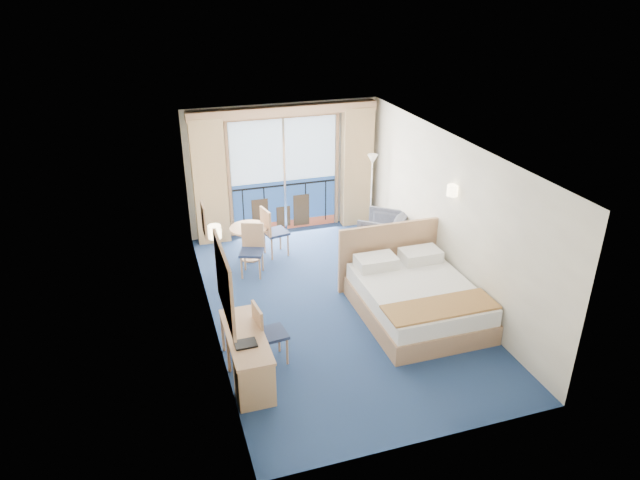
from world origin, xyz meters
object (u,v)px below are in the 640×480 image
at_px(nightstand, 409,252).
at_px(round_table, 249,235).
at_px(bed, 415,297).
at_px(table_chair_b, 252,246).
at_px(floor_lamp, 372,174).
at_px(desk, 253,371).
at_px(armchair, 383,233).
at_px(table_chair_a, 272,229).
at_px(desk_chair, 266,330).

xyz_separation_m(nightstand, round_table, (-2.75, 1.24, 0.20)).
height_order(bed, table_chair_b, bed).
height_order(floor_lamp, table_chair_b, floor_lamp).
bearing_deg(nightstand, round_table, 155.70).
height_order(desk, table_chair_b, table_chair_b).
height_order(armchair, round_table, armchair).
distance_m(nightstand, table_chair_b, 2.90).
bearing_deg(table_chair_b, table_chair_a, 70.38).
bearing_deg(bed, floor_lamp, 80.17).
bearing_deg(floor_lamp, table_chair_a, -167.41).
xyz_separation_m(bed, desk, (-2.87, -1.11, 0.05)).
xyz_separation_m(round_table, table_chair_a, (0.43, -0.01, 0.06)).
height_order(nightstand, round_table, round_table).
xyz_separation_m(nightstand, table_chair_a, (-2.32, 1.23, 0.26)).
xyz_separation_m(desk, table_chair_b, (0.68, 3.30, 0.16)).
relative_size(desk, table_chair_b, 1.53).
xyz_separation_m(armchair, desk, (-3.31, -3.42, -0.01)).
bearing_deg(floor_lamp, armchair, -97.49).
xyz_separation_m(floor_lamp, desk, (-3.43, -4.38, -0.91)).
relative_size(desk, table_chair_a, 1.46).
xyz_separation_m(nightstand, desk_chair, (-3.17, -2.03, 0.23)).
height_order(desk, round_table, desk).
relative_size(desk, round_table, 1.98).
height_order(nightstand, desk, desk).
xyz_separation_m(floor_lamp, round_table, (-2.69, -0.49, -0.78)).
distance_m(desk, round_table, 3.96).
xyz_separation_m(bed, armchair, (0.44, 2.31, 0.06)).
relative_size(bed, table_chair_a, 2.24).
relative_size(table_chair_a, table_chair_b, 1.05).
bearing_deg(floor_lamp, round_table, -169.59).
height_order(nightstand, armchair, armchair).
bearing_deg(table_chair_b, desk, -80.44).
height_order(armchair, desk, armchair).
bearing_deg(desk, desk_chair, 62.35).
bearing_deg(round_table, table_chair_b, -96.22).
distance_m(nightstand, table_chair_a, 2.64).
bearing_deg(round_table, floor_lamp, 10.41).
xyz_separation_m(bed, nightstand, (0.63, 1.54, -0.03)).
relative_size(bed, desk, 1.54).
distance_m(bed, table_chair_a, 3.25).
relative_size(bed, floor_lamp, 1.32).
height_order(armchair, floor_lamp, floor_lamp).
height_order(floor_lamp, desk, floor_lamp).
xyz_separation_m(table_chair_a, table_chair_b, (-0.50, -0.58, -0.03)).
relative_size(nightstand, table_chair_b, 0.63).
distance_m(desk, table_chair_a, 4.06).
xyz_separation_m(bed, floor_lamp, (0.57, 3.28, 0.95)).
relative_size(bed, nightstand, 3.73).
bearing_deg(bed, desk_chair, -169.01).
bearing_deg(bed, table_chair_a, 121.41).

